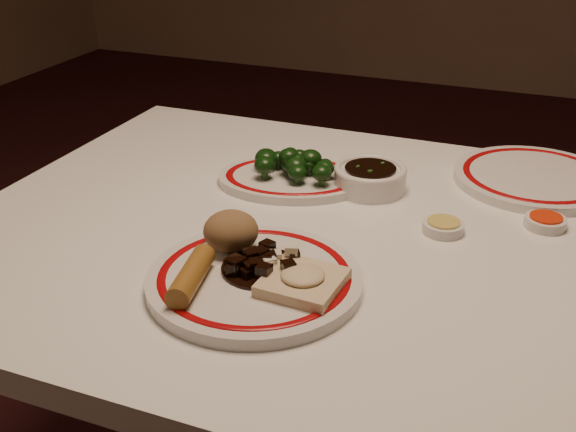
# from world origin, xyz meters

# --- Properties ---
(dining_table) EXTENTS (1.20, 0.90, 0.75)m
(dining_table) POSITION_xyz_m (0.00, 0.00, 0.66)
(dining_table) COLOR white
(dining_table) RESTS_ON ground
(main_plate) EXTENTS (0.32, 0.32, 0.02)m
(main_plate) POSITION_xyz_m (-0.07, -0.19, 0.76)
(main_plate) COLOR silver
(main_plate) RESTS_ON dining_table
(rice_mound) EXTENTS (0.08, 0.08, 0.06)m
(rice_mound) POSITION_xyz_m (-0.13, -0.13, 0.80)
(rice_mound) COLOR olive
(rice_mound) RESTS_ON main_plate
(spring_roll) EXTENTS (0.05, 0.12, 0.03)m
(spring_roll) POSITION_xyz_m (-0.13, -0.24, 0.78)
(spring_roll) COLOR #9A6825
(spring_roll) RESTS_ON main_plate
(fried_wonton) EXTENTS (0.10, 0.10, 0.03)m
(fried_wonton) POSITION_xyz_m (0.00, -0.19, 0.78)
(fried_wonton) COLOR beige
(fried_wonton) RESTS_ON main_plate
(stirfry_heap) EXTENTS (0.11, 0.11, 0.03)m
(stirfry_heap) POSITION_xyz_m (-0.06, -0.17, 0.78)
(stirfry_heap) COLOR black
(stirfry_heap) RESTS_ON main_plate
(broccoli_plate) EXTENTS (0.30, 0.28, 0.02)m
(broccoli_plate) POSITION_xyz_m (-0.14, 0.15, 0.76)
(broccoli_plate) COLOR silver
(broccoli_plate) RESTS_ON dining_table
(broccoli_pile) EXTENTS (0.15, 0.09, 0.05)m
(broccoli_pile) POSITION_xyz_m (-0.15, 0.15, 0.79)
(broccoli_pile) COLOR #23471C
(broccoli_pile) RESTS_ON broccoli_plate
(soy_bowl) EXTENTS (0.12, 0.12, 0.04)m
(soy_bowl) POSITION_xyz_m (-0.01, 0.18, 0.77)
(soy_bowl) COLOR silver
(soy_bowl) RESTS_ON dining_table
(sweet_sour_dish) EXTENTS (0.06, 0.06, 0.02)m
(sweet_sour_dish) POSITION_xyz_m (0.28, 0.14, 0.76)
(sweet_sour_dish) COLOR silver
(sweet_sour_dish) RESTS_ON dining_table
(mustard_dish) EXTENTS (0.06, 0.06, 0.02)m
(mustard_dish) POSITION_xyz_m (0.14, 0.07, 0.76)
(mustard_dish) COLOR silver
(mustard_dish) RESTS_ON dining_table
(far_plate) EXTENTS (0.37, 0.37, 0.02)m
(far_plate) POSITION_xyz_m (0.25, 0.31, 0.76)
(far_plate) COLOR silver
(far_plate) RESTS_ON dining_table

